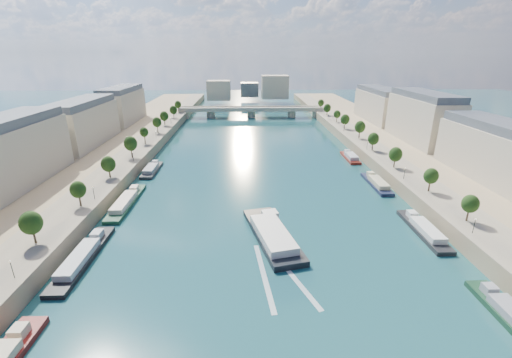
{
  "coord_description": "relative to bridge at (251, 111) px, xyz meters",
  "views": [
    {
      "loc": [
        -5.07,
        -29.94,
        48.42
      ],
      "look_at": [
        -1.29,
        86.83,
        5.0
      ],
      "focal_mm": 24.0,
      "sensor_mm": 36.0,
      "label": 1
    }
  ],
  "objects": [
    {
      "name": "buildings_left",
      "position": [
        -85.0,
        -129.36,
        11.37
      ],
      "size": [
        16.0,
        226.0,
        23.2
      ],
      "color": "beige",
      "rests_on": "ground"
    },
    {
      "name": "buildings_right",
      "position": [
        85.0,
        -129.36,
        11.37
      ],
      "size": [
        16.0,
        226.0,
        23.2
      ],
      "color": "beige",
      "rests_on": "ground"
    },
    {
      "name": "skyline",
      "position": [
        3.19,
        78.17,
        9.57
      ],
      "size": [
        79.0,
        42.0,
        22.0
      ],
      "color": "beige",
      "rests_on": "ground"
    },
    {
      "name": "moored_barges_right",
      "position": [
        45.5,
        -187.91,
        -4.24
      ],
      "size": [
        5.0,
        159.53,
        3.6
      ],
      "color": "black",
      "rests_on": "ground"
    },
    {
      "name": "quay_right",
      "position": [
        72.0,
        -141.36,
        -2.58
      ],
      "size": [
        44.0,
        520.0,
        5.0
      ],
      "primitive_type": "cube",
      "color": "#9E8460",
      "rests_on": "ground"
    },
    {
      "name": "quay_left",
      "position": [
        -72.0,
        -141.36,
        -2.58
      ],
      "size": [
        44.0,
        520.0,
        5.0
      ],
      "primitive_type": "cube",
      "color": "#9E8460",
      "rests_on": "ground"
    },
    {
      "name": "pave_left",
      "position": [
        -57.0,
        -141.36,
        -0.03
      ],
      "size": [
        14.0,
        520.0,
        0.1
      ],
      "primitive_type": "cube",
      "color": "gray",
      "rests_on": "quay_left"
    },
    {
      "name": "lamps_right",
      "position": [
        52.5,
        -136.36,
        2.7
      ],
      "size": [
        0.36,
        200.36,
        4.28
      ],
      "color": "black",
      "rests_on": "ground"
    },
    {
      "name": "pave_right",
      "position": [
        57.0,
        -141.36,
        -0.03
      ],
      "size": [
        14.0,
        520.0,
        0.1
      ],
      "primitive_type": "cube",
      "color": "gray",
      "rests_on": "quay_right"
    },
    {
      "name": "wake",
      "position": [
        2.1,
        -205.01,
        -5.06
      ],
      "size": [
        13.47,
        25.98,
        0.04
      ],
      "color": "silver",
      "rests_on": "ground"
    },
    {
      "name": "lamps_left",
      "position": [
        -52.5,
        -151.36,
        2.7
      ],
      "size": [
        0.36,
        200.36,
        4.28
      ],
      "color": "black",
      "rests_on": "ground"
    },
    {
      "name": "moored_barges_left",
      "position": [
        -45.5,
        -195.57,
        -4.24
      ],
      "size": [
        5.0,
        154.59,
        3.6
      ],
      "color": "#181A36",
      "rests_on": "ground"
    },
    {
      "name": "trees_left",
      "position": [
        -55.0,
        -139.36,
        5.39
      ],
      "size": [
        4.8,
        268.8,
        8.26
      ],
      "color": "#382B1E",
      "rests_on": "ground"
    },
    {
      "name": "tour_barge",
      "position": [
        2.1,
        -188.5,
        -3.82
      ],
      "size": [
        16.0,
        32.76,
        4.28
      ],
      "rotation": [
        0.0,
        0.0,
        0.23
      ],
      "color": "black",
      "rests_on": "ground"
    },
    {
      "name": "bridge",
      "position": [
        0.0,
        0.0,
        0.0
      ],
      "size": [
        112.0,
        12.0,
        8.15
      ],
      "color": "#C1B79E",
      "rests_on": "ground"
    },
    {
      "name": "trees_right",
      "position": [
        55.0,
        -131.36,
        5.39
      ],
      "size": [
        4.8,
        268.8,
        8.26
      ],
      "color": "#382B1E",
      "rests_on": "ground"
    },
    {
      "name": "ground",
      "position": [
        0.0,
        -141.36,
        -5.08
      ],
      "size": [
        700.0,
        700.0,
        0.0
      ],
      "primitive_type": "plane",
      "color": "#0B3134",
      "rests_on": "ground"
    }
  ]
}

